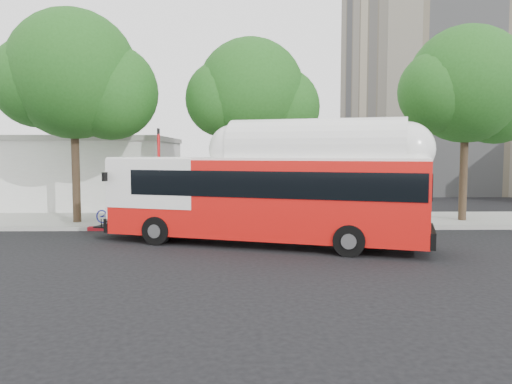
% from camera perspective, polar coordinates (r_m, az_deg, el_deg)
% --- Properties ---
extents(ground, '(120.00, 120.00, 0.00)m').
position_cam_1_polar(ground, '(17.77, 2.84, -6.30)').
color(ground, black).
rests_on(ground, ground).
extents(sidewalk, '(60.00, 5.00, 0.15)m').
position_cam_1_polar(sidewalk, '(24.17, 1.77, -3.21)').
color(sidewalk, gray).
rests_on(sidewalk, ground).
extents(curb_strip, '(60.00, 0.30, 0.15)m').
position_cam_1_polar(curb_strip, '(21.60, 2.12, -4.15)').
color(curb_strip, gray).
rests_on(curb_strip, ground).
extents(red_curb_segment, '(10.00, 0.32, 0.16)m').
position_cam_1_polar(red_curb_segment, '(21.63, -5.86, -4.14)').
color(red_curb_segment, maroon).
rests_on(red_curb_segment, ground).
extents(street_tree_left, '(6.67, 5.80, 9.74)m').
position_cam_1_polar(street_tree_left, '(24.32, -19.05, 12.02)').
color(street_tree_left, '#2D2116').
rests_on(street_tree_left, ground).
extents(street_tree_mid, '(5.75, 5.00, 8.62)m').
position_cam_1_polar(street_tree_mid, '(23.61, 0.40, 10.79)').
color(street_tree_mid, '#2D2116').
rests_on(street_tree_mid, ground).
extents(street_tree_right, '(6.21, 5.40, 9.18)m').
position_cam_1_polar(street_tree_right, '(25.76, 23.76, 10.67)').
color(street_tree_right, '#2D2116').
rests_on(street_tree_right, ground).
extents(low_commercial_bldg, '(16.20, 10.20, 4.25)m').
position_cam_1_polar(low_commercial_bldg, '(33.93, -23.28, 2.19)').
color(low_commercial_bldg, silver).
rests_on(low_commercial_bldg, ground).
extents(transit_bus, '(12.29, 5.91, 3.62)m').
position_cam_1_polar(transit_bus, '(17.90, 1.10, -0.75)').
color(transit_bus, red).
rests_on(transit_bus, ground).
extents(signal_pole, '(0.12, 0.42, 4.39)m').
position_cam_1_polar(signal_pole, '(22.45, -11.01, 1.70)').
color(signal_pole, red).
rests_on(signal_pole, ground).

